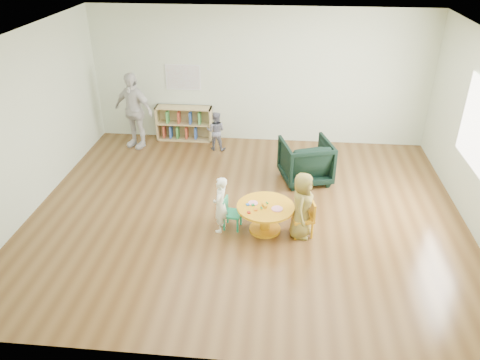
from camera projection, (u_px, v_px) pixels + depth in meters
The scene contains 11 objects.
room at pixel (248, 102), 6.80m from camera, with size 7.10×7.00×2.80m.
activity_table at pixel (265, 213), 7.12m from camera, with size 0.88×0.88×0.48m.
kid_chair_left at pixel (230, 212), 7.21m from camera, with size 0.31×0.31×0.50m.
kid_chair_right at pixel (306, 217), 7.02m from camera, with size 0.37×0.37×0.58m.
bookshelf at pixel (184, 123), 10.17m from camera, with size 1.20×0.30×0.75m.
alphabet_poster at pixel (183, 77), 9.80m from camera, with size 0.74×0.01×0.54m.
armchair at pixel (306, 161), 8.49m from camera, with size 0.84×0.87×0.79m, color black.
child_left at pixel (220, 205), 7.05m from camera, with size 0.33×0.22×0.91m, color white.
child_right at pixel (302, 206), 6.89m from camera, with size 0.51×0.33×1.05m, color yellow.
toddler at pixel (216, 131), 9.68m from camera, with size 0.40×0.31×0.82m, color #171C3A.
adult_caretaker at pixel (133, 110), 9.64m from camera, with size 0.93×0.39×1.59m, color silver.
Camera 1 is at (0.53, -6.49, 4.17)m, focal length 35.00 mm.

